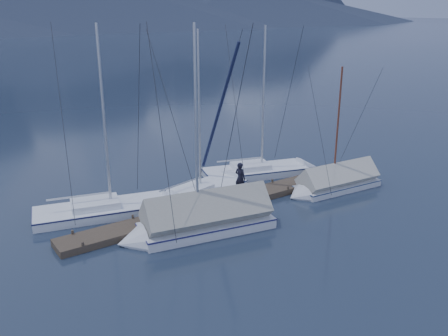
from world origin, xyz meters
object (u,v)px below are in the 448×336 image
Objects in this scene: sailboat_open_right at (269,171)px; person at (240,178)px; sailboat_open_mid at (207,191)px; sailboat_covered_far at (195,223)px; sailboat_open_left at (122,209)px; sailboat_covered_near at (332,184)px.

person is at bearing -150.11° from sailboat_open_right.
sailboat_open_mid is 5.27m from sailboat_open_right.
sailboat_open_left is at bearing 113.74° from sailboat_covered_far.
sailboat_covered_far reaches higher than person.
sailboat_open_right is at bearing 1.67° from sailboat_open_left.
person is (6.18, -2.08, 1.06)m from sailboat_open_left.
sailboat_open_mid is (5.09, -0.35, -0.01)m from sailboat_open_left.
sailboat_covered_near is at bearing 1.10° from sailboat_covered_far.
sailboat_covered_far is 4.88m from person.
person is (4.30, 2.20, 0.72)m from sailboat_covered_far.
person is at bearing 158.89° from sailboat_covered_near.
sailboat_open_mid is 1.27× the size of sailboat_covered_near.
sailboat_covered_near is (1.08, -4.39, 0.22)m from sailboat_open_right.
sailboat_covered_near is 4.43× the size of person.
sailboat_open_right is at bearing 28.47° from sailboat_covered_far.
sailboat_covered_far is (-8.44, -4.57, 0.34)m from sailboat_open_right.
person is at bearing 27.06° from sailboat_covered_far.
sailboat_covered_near is at bearing -19.75° from sailboat_open_left.
sailboat_covered_near is (11.39, -4.09, 0.21)m from sailboat_open_left.
sailboat_open_right is 4.89m from person.
sailboat_covered_far reaches higher than sailboat_open_left.
sailboat_open_left is at bearing -178.33° from sailboat_open_right.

